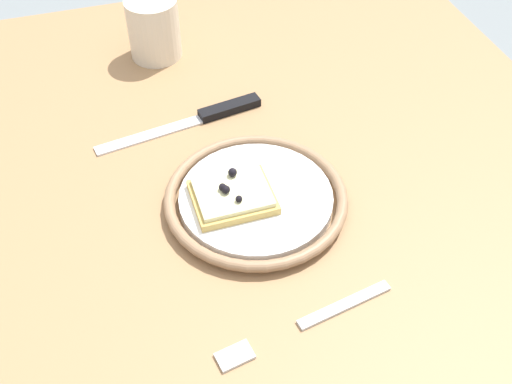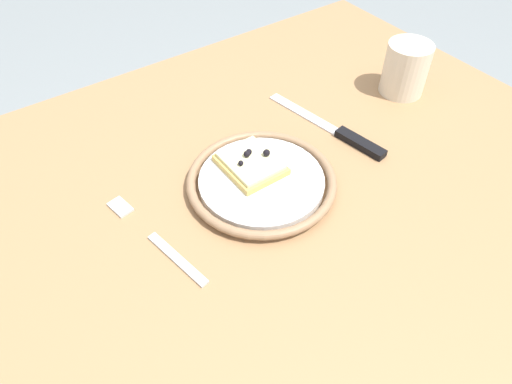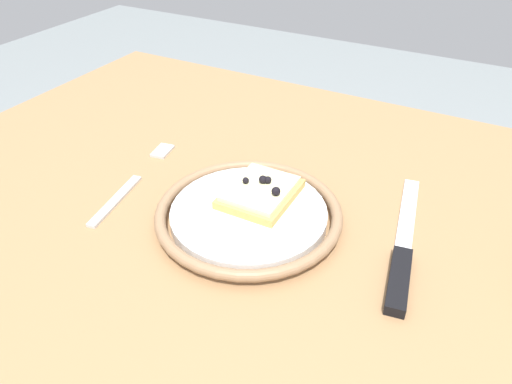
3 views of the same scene
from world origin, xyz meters
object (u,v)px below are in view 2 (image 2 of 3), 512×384
(plate, at_px, (262,181))
(fork, at_px, (155,238))
(pizza_slice_near, at_px, (251,163))
(dining_table, at_px, (280,238))
(knife, at_px, (344,135))
(cup, at_px, (406,69))

(plate, xyz_separation_m, fork, (-0.17, 0.00, -0.01))
(pizza_slice_near, xyz_separation_m, fork, (-0.18, -0.03, -0.02))
(dining_table, distance_m, knife, 0.20)
(cup, bearing_deg, pizza_slice_near, -175.98)
(knife, xyz_separation_m, cup, (0.18, 0.04, 0.04))
(fork, bearing_deg, cup, 5.60)
(dining_table, xyz_separation_m, pizza_slice_near, (-0.01, 0.06, 0.12))
(pizza_slice_near, distance_m, fork, 0.18)
(pizza_slice_near, distance_m, knife, 0.18)
(dining_table, xyz_separation_m, knife, (0.17, 0.05, 0.10))
(plate, distance_m, cup, 0.36)
(pizza_slice_near, height_order, knife, pizza_slice_near)
(plate, height_order, cup, cup)
(plate, bearing_deg, cup, 8.57)
(plate, height_order, pizza_slice_near, pizza_slice_near)
(cup, bearing_deg, fork, -174.40)
(dining_table, xyz_separation_m, fork, (-0.19, 0.04, 0.10))
(knife, relative_size, cup, 2.57)
(dining_table, bearing_deg, plate, 110.83)
(dining_table, relative_size, cup, 11.19)
(dining_table, height_order, fork, fork)
(dining_table, relative_size, knife, 4.36)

